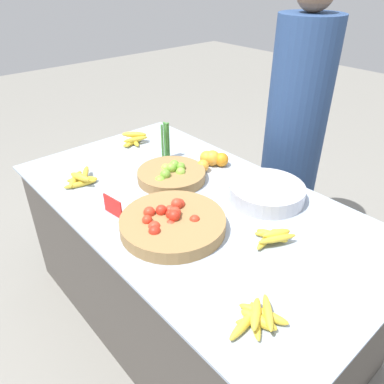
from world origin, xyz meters
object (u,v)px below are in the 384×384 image
object	(u,v)px
vendor_person	(293,140)
lime_bowl	(171,175)
price_sign	(113,206)
tomato_basket	(172,223)
metal_bowl	(267,192)

from	to	relation	value
vendor_person	lime_bowl	bearing A→B (deg)	-98.64
price_sign	vendor_person	xyz separation A→B (m)	(0.05, 1.21, -0.03)
lime_bowl	tomato_basket	distance (m)	0.41
vendor_person	tomato_basket	bearing A→B (deg)	-79.99
metal_bowl	price_sign	world-z (taller)	price_sign
lime_bowl	metal_bowl	size ratio (longest dim) A/B	0.99
tomato_basket	metal_bowl	xyz separation A→B (m)	(0.11, 0.47, 0.00)
vendor_person	price_sign	bearing A→B (deg)	-92.53
metal_bowl	lime_bowl	bearing A→B (deg)	-153.14
metal_bowl	price_sign	size ratio (longest dim) A/B	3.02
lime_bowl	tomato_basket	xyz separation A→B (m)	(0.32, -0.25, 0.00)
tomato_basket	vendor_person	xyz separation A→B (m)	(-0.19, 1.09, -0.02)
lime_bowl	tomato_basket	size ratio (longest dim) A/B	0.79
tomato_basket	vendor_person	size ratio (longest dim) A/B	0.26
metal_bowl	price_sign	xyz separation A→B (m)	(-0.35, -0.59, 0.01)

